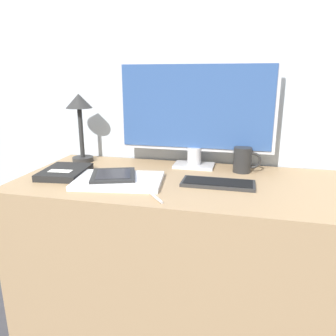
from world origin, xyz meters
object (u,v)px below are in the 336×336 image
object	(u,v)px
keyboard	(218,183)
ereader	(113,175)
laptop	(119,181)
notebook	(65,172)
pen	(154,195)
desk_lamp	(80,113)
coffee_mug	(243,160)
monitor	(195,111)

from	to	relation	value
keyboard	ereader	xyz separation A→B (m)	(-0.39, -0.04, 0.01)
laptop	notebook	xyz separation A→B (m)	(-0.25, 0.04, 0.00)
ereader	pen	distance (m)	0.23
laptop	desk_lamp	size ratio (longest dim) A/B	1.12
laptop	notebook	distance (m)	0.25
laptop	notebook	size ratio (longest dim) A/B	1.51
ereader	keyboard	bearing A→B (deg)	6.00
desk_lamp	coffee_mug	bearing A→B (deg)	-0.70
ereader	coffee_mug	bearing A→B (deg)	26.34
keyboard	notebook	size ratio (longest dim) A/B	1.16
monitor	desk_lamp	xyz separation A→B (m)	(-0.51, -0.03, -0.02)
pen	laptop	bearing A→B (deg)	146.14
monitor	keyboard	world-z (taller)	monitor
laptop	coffee_mug	distance (m)	0.51
laptop	desk_lamp	world-z (taller)	desk_lamp
monitor	notebook	xyz separation A→B (m)	(-0.48, -0.24, -0.22)
notebook	coffee_mug	world-z (taller)	coffee_mug
notebook	pen	world-z (taller)	notebook
monitor	ereader	size ratio (longest dim) A/B	3.00
ereader	monitor	bearing A→B (deg)	45.44
keyboard	notebook	bearing A→B (deg)	-178.34
desk_lamp	pen	world-z (taller)	desk_lamp
pen	coffee_mug	bearing A→B (deg)	52.71
ereader	notebook	size ratio (longest dim) A/B	0.97
desk_lamp	pen	size ratio (longest dim) A/B	2.73
monitor	laptop	xyz separation A→B (m)	(-0.23, -0.29, -0.23)
desk_lamp	coffee_mug	world-z (taller)	desk_lamp
notebook	coffee_mug	xyz separation A→B (m)	(0.68, 0.21, 0.04)
laptop	ereader	world-z (taller)	ereader
keyboard	desk_lamp	distance (m)	0.70
laptop	ereader	distance (m)	0.04
monitor	ereader	world-z (taller)	monitor
laptop	ereader	size ratio (longest dim) A/B	1.56
keyboard	coffee_mug	size ratio (longest dim) A/B	2.37
desk_lamp	laptop	bearing A→B (deg)	-42.76
notebook	keyboard	bearing A→B (deg)	1.66
monitor	notebook	size ratio (longest dim) A/B	2.90
keyboard	ereader	distance (m)	0.39
laptop	ereader	bearing A→B (deg)	147.19
monitor	notebook	distance (m)	0.58
monitor	desk_lamp	size ratio (longest dim) A/B	2.15
coffee_mug	laptop	bearing A→B (deg)	-150.25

